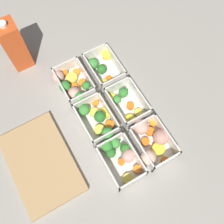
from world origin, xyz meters
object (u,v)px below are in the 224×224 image
at_px(juice_carton, 14,46).
at_px(container_far_center, 98,120).
at_px(container_far_left, 120,157).
at_px(container_near_center, 126,103).
at_px(container_near_right, 103,69).
at_px(container_near_left, 152,141).
at_px(container_far_right, 72,85).

bearing_deg(juice_carton, container_far_center, -160.29).
bearing_deg(container_far_center, container_far_left, -179.17).
distance_m(container_near_center, container_far_center, 0.11).
relative_size(container_near_right, container_far_center, 0.97).
bearing_deg(container_near_right, container_far_center, 146.02).
bearing_deg(container_near_right, container_near_left, -179.33).
xyz_separation_m(container_far_center, juice_carton, (0.34, 0.12, 0.07)).
relative_size(container_near_center, container_far_left, 0.97).
distance_m(container_far_right, juice_carton, 0.23).
relative_size(container_far_left, container_far_right, 0.99).
relative_size(container_near_left, container_far_left, 1.10).
relative_size(container_near_left, container_near_center, 1.13).
bearing_deg(container_near_left, juice_carton, 25.65).
bearing_deg(juice_carton, container_near_center, -145.31).
bearing_deg(container_far_left, container_near_right, -19.53).
bearing_deg(container_near_left, container_far_right, 22.81).
xyz_separation_m(container_far_center, container_far_right, (0.15, 0.01, -0.00)).
height_order(container_near_center, juice_carton, juice_carton).
xyz_separation_m(container_near_center, juice_carton, (0.33, 0.23, 0.08)).
bearing_deg(container_near_center, container_far_right, 39.95).
bearing_deg(container_near_right, juice_carton, 51.74).
relative_size(container_near_center, container_far_center, 0.95).
xyz_separation_m(container_near_left, container_near_center, (0.15, 0.00, -0.00)).
relative_size(container_far_left, container_far_center, 0.98).
bearing_deg(container_far_left, juice_carton, 14.53).
bearing_deg(container_far_right, container_near_right, -87.65).
relative_size(container_near_left, container_near_right, 1.10).
bearing_deg(container_near_center, container_near_right, 0.70).
xyz_separation_m(container_far_left, juice_carton, (0.48, 0.12, 0.07)).
xyz_separation_m(container_near_center, container_far_right, (0.15, 0.12, 0.00)).
distance_m(container_near_center, juice_carton, 0.41).
height_order(container_near_left, container_near_center, same).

